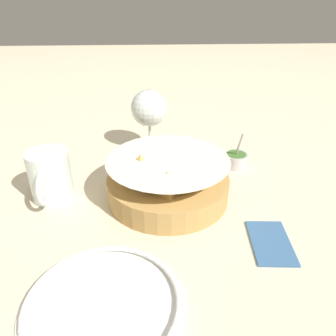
{
  "coord_description": "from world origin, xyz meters",
  "views": [
    {
      "loc": [
        0.55,
        -0.05,
        0.38
      ],
      "look_at": [
        -0.01,
        -0.02,
        0.07
      ],
      "focal_mm": 35.0,
      "sensor_mm": 36.0,
      "label": 1
    }
  ],
  "objects": [
    {
      "name": "sauce_cup",
      "position": [
        -0.13,
        0.14,
        0.02
      ],
      "size": [
        0.06,
        0.06,
        0.1
      ],
      "color": "#B7B7BC",
      "rests_on": "ground_plane"
    },
    {
      "name": "side_plate",
      "position": [
        0.25,
        -0.13,
        0.01
      ],
      "size": [
        0.22,
        0.22,
        0.01
      ],
      "color": "white",
      "rests_on": "ground_plane"
    },
    {
      "name": "ground_plane",
      "position": [
        0.0,
        0.0,
        0.0
      ],
      "size": [
        4.0,
        4.0,
        0.0
      ],
      "primitive_type": "plane",
      "color": "beige"
    },
    {
      "name": "food_basket",
      "position": [
        -0.01,
        -0.02,
        0.04
      ],
      "size": [
        0.24,
        0.24,
        0.1
      ],
      "color": "#B2894C",
      "rests_on": "ground_plane"
    },
    {
      "name": "beer_mug",
      "position": [
        -0.02,
        -0.26,
        0.05
      ],
      "size": [
        0.12,
        0.08,
        0.1
      ],
      "color": "silver",
      "rests_on": "ground_plane"
    },
    {
      "name": "wine_glass",
      "position": [
        -0.24,
        -0.06,
        0.11
      ],
      "size": [
        0.09,
        0.09,
        0.16
      ],
      "color": "silver",
      "rests_on": "ground_plane"
    },
    {
      "name": "napkin",
      "position": [
        0.14,
        0.14,
        0.0
      ],
      "size": [
        0.11,
        0.07,
        0.01
      ],
      "color": "#38608E",
      "rests_on": "ground_plane"
    }
  ]
}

